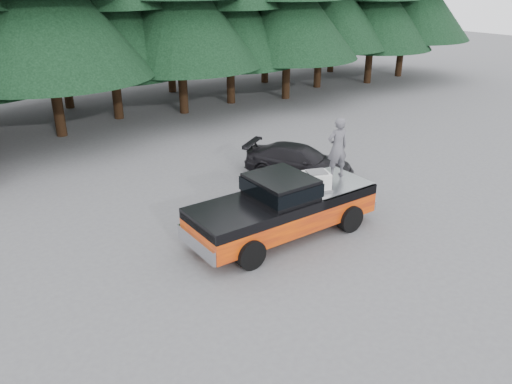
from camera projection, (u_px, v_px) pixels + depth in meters
ground at (244, 252)px, 14.19m from camera, size 120.00×120.00×0.00m
pickup_truck at (283, 215)px, 14.88m from camera, size 6.00×2.04×1.33m
truck_cab at (281, 186)px, 14.44m from camera, size 1.66×1.90×0.59m
air_compressor at (316, 181)px, 14.88m from camera, size 0.92×0.84×0.52m
man_on_bed at (337, 147)px, 15.62m from camera, size 0.78×0.60×1.91m
parked_car at (299, 161)px, 19.33m from camera, size 3.73×4.52×1.23m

